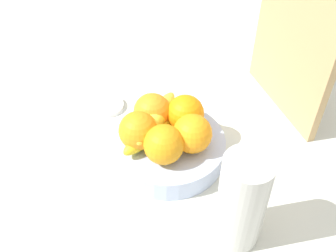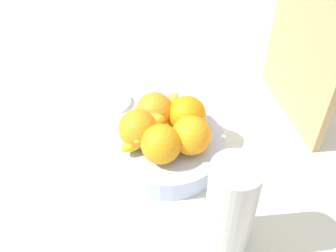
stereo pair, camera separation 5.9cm
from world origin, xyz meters
TOP-DOWN VIEW (x-y plane):
  - ground_plane at (0.00, 0.00)cm, footprint 180.00×140.00cm
  - fruit_bowl at (2.26, -0.58)cm, footprint 24.16×24.16cm
  - orange_front_left at (6.04, 3.14)cm, footprint 7.96×7.96cm
  - orange_front_right at (0.01, 4.17)cm, footprint 7.96×7.96cm
  - orange_center at (-3.00, -2.09)cm, footprint 7.96×7.96cm
  - orange_back_left at (1.34, -6.59)cm, footprint 7.96×7.96cm
  - orange_back_right at (6.77, -3.19)cm, footprint 7.96×7.96cm
  - banana_bunch at (-0.13, -2.61)cm, footprint 14.84×17.12cm
  - cutting_board at (-4.11, 31.41)cm, footprint 28.05×2.92cm
  - thermos_tumbler at (24.54, 3.90)cm, footprint 8.28×8.28cm
  - jar_lid at (-17.88, -8.56)cm, footprint 7.69×7.69cm

SIDE VIEW (x-z plane):
  - ground_plane at x=0.00cm, z-range -3.00..0.00cm
  - jar_lid at x=-17.88cm, z-range 0.00..1.08cm
  - fruit_bowl at x=2.26cm, z-range 0.00..4.84cm
  - banana_bunch at x=-0.13cm, z-range 4.84..11.04cm
  - orange_front_left at x=6.04cm, z-range 4.84..12.80cm
  - orange_front_right at x=0.01cm, z-range 4.84..12.80cm
  - orange_center at x=-3.00cm, z-range 4.84..12.80cm
  - orange_back_left at x=1.34cm, z-range 4.84..12.80cm
  - orange_back_right at x=6.77cm, z-range 4.84..12.80cm
  - thermos_tumbler at x=24.54cm, z-range 0.00..19.56cm
  - cutting_board at x=-4.11cm, z-range 0.00..36.00cm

